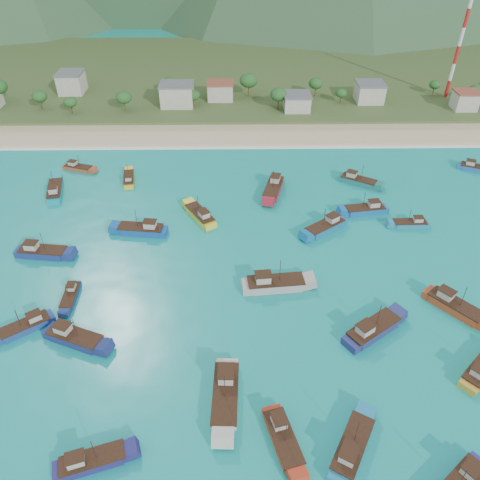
{
  "coord_description": "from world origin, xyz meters",
  "views": [
    {
      "loc": [
        -5.19,
        -63.22,
        64.65
      ],
      "look_at": [
        -4.17,
        18.0,
        3.0
      ],
      "focal_mm": 35.0,
      "sensor_mm": 36.0,
      "label": 1
    }
  ],
  "objects_px": {
    "boat_0": "(78,168)",
    "boat_11": "(226,395)",
    "boat_5": "(283,439)",
    "boat_17": "(55,191)",
    "boat_9": "(358,181)",
    "radio_tower": "(459,46)",
    "boat_12": "(372,330)",
    "boat_10": "(26,327)",
    "boat_16": "(91,462)",
    "boat_8": "(365,210)",
    "boat_3": "(75,338)",
    "boat_28": "(326,227)",
    "boat_15": "(352,448)",
    "boat_13": "(273,189)",
    "boat_18": "(454,307)",
    "boat_24": "(200,216)",
    "boat_26": "(42,253)",
    "boat_21": "(71,297)",
    "boat_20": "(129,180)",
    "boat_7": "(274,284)",
    "boat_2": "(410,224)",
    "boat_25": "(476,168)",
    "boat_4": "(142,230)"
  },
  "relations": [
    {
      "from": "boat_4",
      "to": "boat_16",
      "type": "xyz_separation_m",
      "value": [
        1.43,
        -54.74,
        -0.16
      ]
    },
    {
      "from": "boat_8",
      "to": "boat_15",
      "type": "relative_size",
      "value": 0.96
    },
    {
      "from": "radio_tower",
      "to": "boat_9",
      "type": "xyz_separation_m",
      "value": [
        -45.9,
        -60.96,
        -18.99
      ]
    },
    {
      "from": "boat_2",
      "to": "boat_5",
      "type": "bearing_deg",
      "value": 146.44
    },
    {
      "from": "boat_9",
      "to": "radio_tower",
      "type": "bearing_deg",
      "value": 174.07
    },
    {
      "from": "boat_11",
      "to": "boat_28",
      "type": "bearing_deg",
      "value": -114.69
    },
    {
      "from": "boat_15",
      "to": "boat_20",
      "type": "xyz_separation_m",
      "value": [
        -45.35,
        77.41,
        -0.26
      ]
    },
    {
      "from": "boat_12",
      "to": "boat_15",
      "type": "bearing_deg",
      "value": -55.25
    },
    {
      "from": "boat_17",
      "to": "boat_24",
      "type": "xyz_separation_m",
      "value": [
        38.67,
        -11.85,
        -0.05
      ]
    },
    {
      "from": "boat_9",
      "to": "boat_15",
      "type": "bearing_deg",
      "value": 18.33
    },
    {
      "from": "radio_tower",
      "to": "boat_10",
      "type": "distance_m",
      "value": 163.8
    },
    {
      "from": "boat_5",
      "to": "boat_8",
      "type": "bearing_deg",
      "value": -129.02
    },
    {
      "from": "boat_28",
      "to": "boat_8",
      "type": "bearing_deg",
      "value": -92.3
    },
    {
      "from": "boat_16",
      "to": "boat_20",
      "type": "height_order",
      "value": "boat_16"
    },
    {
      "from": "boat_3",
      "to": "boat_12",
      "type": "height_order",
      "value": "boat_12"
    },
    {
      "from": "boat_4",
      "to": "boat_15",
      "type": "xyz_separation_m",
      "value": [
        38.06,
        -53.36,
        -0.01
      ]
    },
    {
      "from": "boat_2",
      "to": "boat_25",
      "type": "bearing_deg",
      "value": -45.45
    },
    {
      "from": "boat_11",
      "to": "boat_12",
      "type": "height_order",
      "value": "boat_11"
    },
    {
      "from": "boat_2",
      "to": "boat_10",
      "type": "distance_m",
      "value": 85.86
    },
    {
      "from": "boat_0",
      "to": "boat_11",
      "type": "distance_m",
      "value": 86.55
    },
    {
      "from": "boat_8",
      "to": "boat_9",
      "type": "distance_m",
      "value": 14.25
    },
    {
      "from": "radio_tower",
      "to": "boat_5",
      "type": "bearing_deg",
      "value": -118.31
    },
    {
      "from": "boat_10",
      "to": "boat_16",
      "type": "height_order",
      "value": "boat_16"
    },
    {
      "from": "boat_7",
      "to": "boat_17",
      "type": "xyz_separation_m",
      "value": [
        -54.92,
        36.73,
        -0.15
      ]
    },
    {
      "from": "boat_8",
      "to": "boat_13",
      "type": "distance_m",
      "value": 24.3
    },
    {
      "from": "boat_12",
      "to": "boat_20",
      "type": "xyz_separation_m",
      "value": [
        -53.51,
        55.4,
        -0.34
      ]
    },
    {
      "from": "boat_28",
      "to": "boat_17",
      "type": "bearing_deg",
      "value": 40.25
    },
    {
      "from": "boat_8",
      "to": "boat_26",
      "type": "bearing_deg",
      "value": 93.53
    },
    {
      "from": "boat_11",
      "to": "boat_12",
      "type": "xyz_separation_m",
      "value": [
        26.23,
        13.16,
        -0.08
      ]
    },
    {
      "from": "boat_0",
      "to": "boat_15",
      "type": "relative_size",
      "value": 0.79
    },
    {
      "from": "boat_0",
      "to": "boat_24",
      "type": "xyz_separation_m",
      "value": [
        36.08,
        -24.84,
        0.22
      ]
    },
    {
      "from": "boat_11",
      "to": "boat_17",
      "type": "relative_size",
      "value": 1.1
    },
    {
      "from": "boat_10",
      "to": "boat_16",
      "type": "distance_m",
      "value": 30.94
    },
    {
      "from": "boat_9",
      "to": "boat_26",
      "type": "bearing_deg",
      "value": -37.17
    },
    {
      "from": "boat_10",
      "to": "boat_21",
      "type": "distance_m",
      "value": 9.84
    },
    {
      "from": "boat_20",
      "to": "boat_21",
      "type": "relative_size",
      "value": 1.14
    },
    {
      "from": "boat_21",
      "to": "boat_28",
      "type": "distance_m",
      "value": 57.98
    },
    {
      "from": "boat_7",
      "to": "boat_28",
      "type": "xyz_separation_m",
      "value": [
        13.43,
        19.66,
        -0.15
      ]
    },
    {
      "from": "boat_13",
      "to": "boat_21",
      "type": "distance_m",
      "value": 58.1
    },
    {
      "from": "boat_11",
      "to": "boat_15",
      "type": "bearing_deg",
      "value": 156.13
    },
    {
      "from": "boat_3",
      "to": "boat_28",
      "type": "bearing_deg",
      "value": 145.48
    },
    {
      "from": "radio_tower",
      "to": "boat_24",
      "type": "relative_size",
      "value": 3.32
    },
    {
      "from": "boat_16",
      "to": "boat_20",
      "type": "bearing_deg",
      "value": 168.96
    },
    {
      "from": "boat_18",
      "to": "boat_8",
      "type": "bearing_deg",
      "value": -115.32
    },
    {
      "from": "boat_8",
      "to": "boat_21",
      "type": "xyz_separation_m",
      "value": [
        -64.57,
        -29.47,
        -0.29
      ]
    },
    {
      "from": "boat_5",
      "to": "boat_17",
      "type": "bearing_deg",
      "value": -68.03
    },
    {
      "from": "boat_11",
      "to": "boat_17",
      "type": "xyz_separation_m",
      "value": [
        -45.43,
        62.22,
        -0.16
      ]
    },
    {
      "from": "boat_15",
      "to": "boat_28",
      "type": "height_order",
      "value": "boat_15"
    },
    {
      "from": "boat_7",
      "to": "boat_12",
      "type": "relative_size",
      "value": 1.09
    },
    {
      "from": "boat_0",
      "to": "boat_11",
      "type": "xyz_separation_m",
      "value": [
        42.84,
        -75.21,
        0.44
      ]
    }
  ]
}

